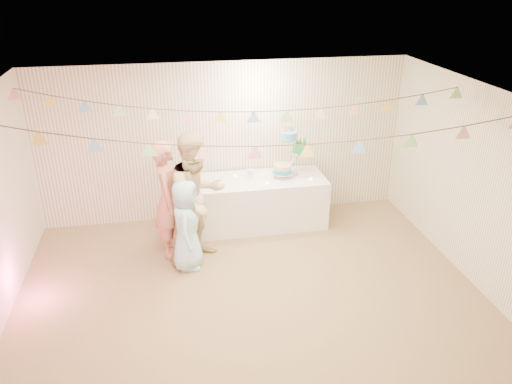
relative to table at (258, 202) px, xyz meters
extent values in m
plane|color=olive|center=(-0.47, -2.02, -0.40)|extent=(6.00, 6.00, 0.00)
plane|color=white|center=(-0.47, -2.02, 2.20)|extent=(6.00, 6.00, 0.00)
plane|color=white|center=(-0.47, 0.48, 0.90)|extent=(6.00, 6.00, 0.00)
plane|color=white|center=(-0.47, -4.52, 0.90)|extent=(6.00, 6.00, 0.00)
plane|color=white|center=(2.53, -2.02, 0.90)|extent=(5.00, 5.00, 0.00)
cube|color=white|center=(0.00, 0.00, 0.00)|extent=(2.16, 0.86, 0.81)
cylinder|color=white|center=(-0.51, -0.05, 0.35)|extent=(0.37, 0.37, 0.02)
imported|color=tan|center=(-1.43, -0.64, 0.48)|extent=(0.50, 0.69, 1.76)
imported|color=tan|center=(-1.04, -0.87, 0.56)|extent=(1.18, 1.12, 1.92)
imported|color=#ADDFF6|center=(-1.21, -1.08, 0.26)|extent=(0.53, 0.71, 1.33)
cylinder|color=#FFD88C|center=(-0.80, -0.15, 0.42)|extent=(0.04, 0.04, 0.03)
cylinder|color=#FFD88C|center=(-0.35, 0.18, 0.42)|extent=(0.04, 0.04, 0.03)
cylinder|color=#FFD88C|center=(0.10, -0.22, 0.42)|extent=(0.04, 0.04, 0.03)
cylinder|color=#FFD88C|center=(0.35, 0.22, 0.42)|extent=(0.04, 0.04, 0.03)
cylinder|color=#FFD88C|center=(0.82, -0.18, 0.42)|extent=(0.04, 0.04, 0.03)
camera|label=1|loc=(-1.40, -7.21, 3.53)|focal=35.00mm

